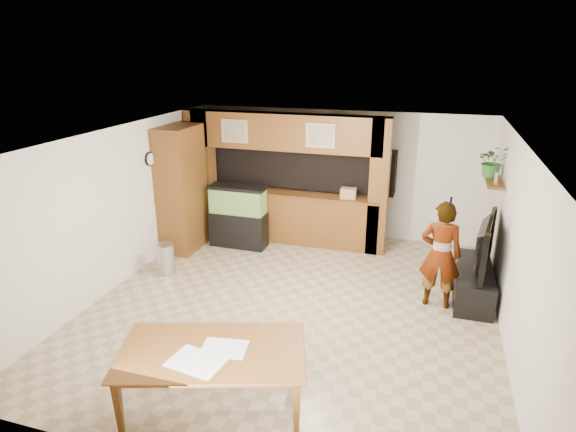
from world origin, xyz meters
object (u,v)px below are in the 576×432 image
(pantry_cabinet, at_px, (181,189))
(aquarium, at_px, (238,217))
(television, at_px, (478,244))
(dining_table, at_px, (213,380))
(person, at_px, (440,255))

(pantry_cabinet, xyz_separation_m, aquarium, (1.00, 0.39, -0.60))
(television, distance_m, dining_table, 4.54)
(aquarium, relative_size, person, 0.74)
(television, xyz_separation_m, person, (-0.54, -0.43, -0.08))
(pantry_cabinet, distance_m, television, 5.38)
(aquarium, xyz_separation_m, person, (3.81, -1.29, 0.24))
(aquarium, xyz_separation_m, dining_table, (1.50, -4.34, -0.25))
(television, relative_size, person, 0.85)
(dining_table, bearing_deg, pantry_cabinet, 105.05)
(television, distance_m, person, 0.69)
(television, xyz_separation_m, dining_table, (-2.86, -3.48, -0.57))
(pantry_cabinet, bearing_deg, aquarium, 21.38)
(television, bearing_deg, pantry_cabinet, 94.26)
(dining_table, bearing_deg, television, 33.39)
(pantry_cabinet, height_order, person, pantry_cabinet)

